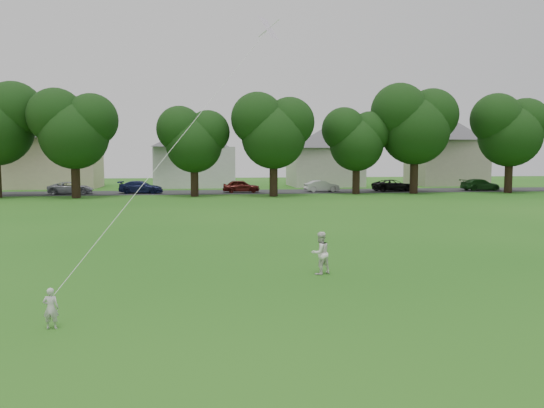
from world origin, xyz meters
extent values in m
plane|color=#1C5814|center=(0.00, 0.00, 0.00)|extent=(160.00, 160.00, 0.00)
cube|color=#2D2D30|center=(0.00, 42.00, 0.01)|extent=(90.00, 7.00, 0.01)
imported|color=beige|center=(-2.65, -1.16, 0.44)|extent=(0.33, 0.23, 0.88)
imported|color=white|center=(4.14, 3.16, 0.66)|extent=(0.79, 0.72, 1.32)
plane|color=silver|center=(2.93, 6.03, 8.04)|extent=(0.91, 1.02, 0.76)
cylinder|color=white|center=(0.14, 2.43, 4.34)|extent=(0.01, 0.01, 11.73)
cylinder|color=black|center=(-10.27, 36.02, 1.86)|extent=(0.76, 0.76, 3.72)
cylinder|color=black|center=(0.09, 36.39, 1.59)|extent=(0.71, 0.71, 3.19)
cylinder|color=black|center=(7.28, 35.57, 1.84)|extent=(0.76, 0.76, 3.68)
cylinder|color=black|center=(15.75, 37.68, 1.63)|extent=(0.72, 0.72, 3.26)
cylinder|color=black|center=(21.58, 37.43, 2.09)|extent=(0.80, 0.80, 4.19)
cylinder|color=black|center=(31.49, 37.15, 1.93)|extent=(0.77, 0.77, 3.86)
imported|color=#999AA7|center=(-11.87, 41.00, 0.60)|extent=(4.45, 2.46, 1.18)
imported|color=#161D47|center=(-5.21, 41.00, 0.63)|extent=(4.46, 2.24, 1.24)
imported|color=#4F140F|center=(4.73, 41.00, 0.65)|extent=(3.82, 1.68, 1.28)
imported|color=#BCBCBC|center=(13.09, 41.00, 0.60)|extent=(3.67, 1.55, 1.18)
imported|color=black|center=(20.82, 41.00, 0.62)|extent=(4.52, 2.33, 1.22)
imported|color=#1C4F1A|center=(30.64, 41.00, 0.62)|extent=(4.32, 1.95, 1.23)
cube|color=beige|center=(-16.00, 52.00, 2.87)|extent=(9.73, 6.76, 5.74)
pyramid|color=#524F55|center=(-16.00, 52.00, 8.90)|extent=(14.03, 14.03, 3.16)
cube|color=silver|center=(0.00, 52.00, 2.38)|extent=(9.34, 6.93, 4.77)
pyramid|color=#524F55|center=(0.00, 52.00, 7.39)|extent=(13.47, 13.47, 2.62)
cube|color=beige|center=(16.00, 52.00, 2.34)|extent=(8.42, 7.67, 4.67)
pyramid|color=#524F55|center=(16.00, 52.00, 7.24)|extent=(12.14, 12.14, 2.57)
cube|color=#ACA38E|center=(32.00, 52.00, 2.85)|extent=(8.58, 7.04, 5.70)
pyramid|color=#524F55|center=(32.00, 52.00, 8.84)|extent=(12.38, 12.38, 3.14)
camera|label=1|loc=(0.46, -12.56, 3.61)|focal=35.00mm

